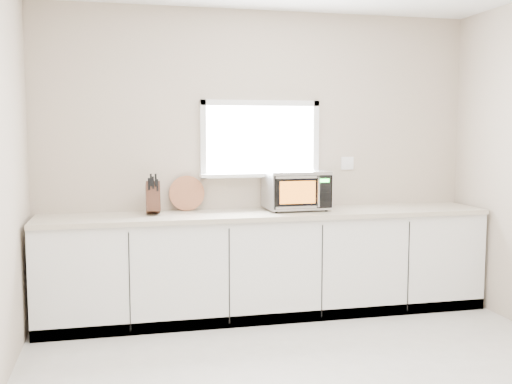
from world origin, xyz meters
name	(u,v)px	position (x,y,z in m)	size (l,w,h in m)	color
back_wall	(260,160)	(0.00, 2.00, 1.36)	(4.00, 0.17, 2.70)	#B2A08D
cabinets	(268,266)	(0.00, 1.70, 0.44)	(3.92, 0.60, 0.88)	white
countertop	(268,214)	(0.00, 1.69, 0.90)	(3.92, 0.64, 0.04)	beige
microwave	(296,189)	(0.28, 1.77, 1.10)	(0.55, 0.46, 0.35)	black
knife_block	(153,197)	(-0.99, 1.76, 1.07)	(0.12, 0.24, 0.35)	#4D271B
cutting_board	(187,193)	(-0.68, 1.94, 1.08)	(0.31, 0.31, 0.02)	#A0623E
coffee_grinder	(290,197)	(0.24, 1.83, 1.03)	(0.15, 0.15, 0.21)	#B8BAC0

